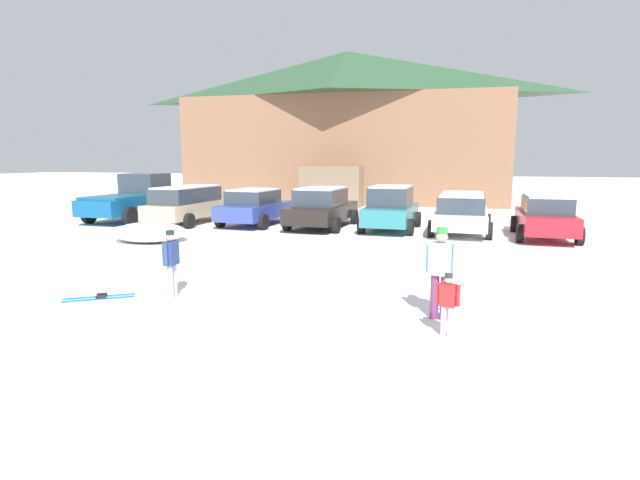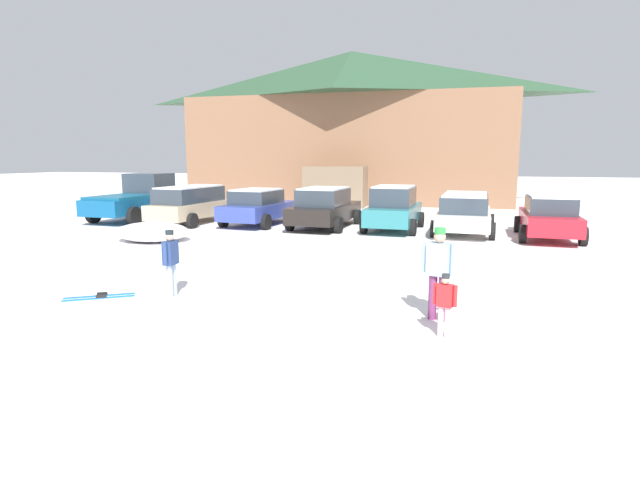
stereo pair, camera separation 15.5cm
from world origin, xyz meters
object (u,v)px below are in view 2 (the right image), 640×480
Objects in this scene: skier_child_in_red_jacket at (445,302)px; pair_of_skis at (100,297)px; parked_blue_hatchback at (258,207)px; skier_adult_in_blue_parka at (439,268)px; parked_black_sedan at (325,207)px; plowed_snow_pile at (152,232)px; ski_lodge at (351,126)px; parked_white_suv at (465,212)px; skier_teen_in_navy_coat at (171,259)px; parked_teal_hatchback at (394,208)px; pickup_truck at (139,198)px; parked_beige_suv at (191,203)px; parked_red_sedan at (549,217)px.

skier_child_in_red_jacket is 0.80× the size of pair_of_skis.
parked_blue_hatchback is 13.78m from skier_adult_in_blue_parka.
parked_black_sedan is 1.81× the size of plowed_snow_pile.
ski_lodge is 4.62× the size of parked_white_suv.
parked_teal_hatchback is at bearing 75.37° from skier_teen_in_navy_coat.
skier_adult_in_blue_parka is (8.38, -10.94, 0.14)m from parked_blue_hatchback.
skier_teen_in_navy_coat is at bearing 171.98° from skier_child_in_red_jacket.
parked_teal_hatchback is 2.93× the size of skier_teen_in_navy_coat.
parked_black_sedan reaches higher than skier_teen_in_navy_coat.
ski_lodge reaches higher than parked_blue_hatchback.
parked_white_suv is (7.83, -13.53, -4.15)m from ski_lodge.
skier_adult_in_blue_parka is at bearing -30.15° from plowed_snow_pile.
pair_of_skis is (-6.98, 0.27, -0.57)m from skier_child_in_red_jacket.
skier_adult_in_blue_parka is (5.39, -11.00, 0.10)m from parked_black_sedan.
pair_of_skis is at bearing -160.00° from skier_teen_in_navy_coat.
pickup_truck is 5.07× the size of skier_child_in_red_jacket.
skier_adult_in_blue_parka is at bearing -37.39° from pickup_truck.
parked_beige_suv reaches higher than pair_of_skis.
parked_red_sedan reaches higher than skier_teen_in_navy_coat.
parked_teal_hatchback is (5.10, -13.54, -4.11)m from ski_lodge.
parked_beige_suv is 3.27× the size of skier_teen_in_navy_coat.
pair_of_skis is (-7.03, -11.63, -0.82)m from parked_white_suv.
ski_lodge is 20.56× the size of skier_child_in_red_jacket.
skier_teen_in_navy_coat is 0.54× the size of plowed_snow_pile.
parked_black_sedan is 4.50× the size of skier_child_in_red_jacket.
parked_beige_suv is 1.77× the size of plowed_snow_pile.
skier_teen_in_navy_coat is (2.97, -11.02, -0.01)m from parked_blue_hatchback.
parked_teal_hatchback is 2.47× the size of skier_adult_in_blue_parka.
skier_teen_in_navy_coat is (-2.90, -11.11, -0.09)m from parked_teal_hatchback.
parked_beige_suv is at bearing 135.53° from skier_child_in_red_jacket.
skier_adult_in_blue_parka reaches higher than parked_beige_suv.
skier_teen_in_navy_coat is at bearing -84.89° from ski_lodge.
parked_red_sedan is at bearing 0.08° from parked_beige_suv.
ski_lodge is at bearing 107.02° from skier_child_in_red_jacket.
skier_teen_in_navy_coat is 5.41m from skier_adult_in_blue_parka.
parked_black_sedan is at bearing 46.91° from plowed_snow_pile.
parked_white_suv is at bearing 0.15° from parked_teal_hatchback.
ski_lodge is 15.63m from pickup_truck.
plowed_snow_pile is at bearing -109.37° from parked_blue_hatchback.
parked_beige_suv is 15.56m from skier_adult_in_blue_parka.
parked_beige_suv is 11.68m from parked_white_suv.
skier_adult_in_blue_parka reaches higher than parked_white_suv.
skier_teen_in_navy_coat is at bearing -116.85° from parked_white_suv.
ski_lodge is at bearing 82.24° from plowed_snow_pile.
parked_blue_hatchback is 0.90× the size of parked_black_sedan.
parked_red_sedan is at bearing -2.93° from parked_black_sedan.
parked_red_sedan is (8.52, -0.44, -0.04)m from parked_black_sedan.
parked_black_sedan is 2.82× the size of skier_adult_in_blue_parka.
parked_white_suv is at bearing 26.33° from plowed_snow_pile.
parked_black_sedan reaches higher than pair_of_skis.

